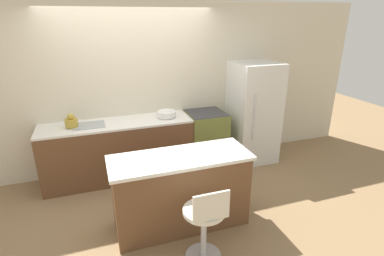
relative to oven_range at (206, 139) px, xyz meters
name	(u,v)px	position (x,y,z in m)	size (l,w,h in m)	color
ground_plane	(146,183)	(-1.09, -0.32, -0.46)	(14.00, 14.00, 0.00)	#8E704C
wall_back	(134,90)	(-1.09, 0.33, 0.84)	(8.00, 0.06, 2.60)	beige
back_counter	(119,150)	(-1.42, 0.00, 0.00)	(2.20, 0.60, 0.91)	brown
kitchen_island	(181,191)	(-0.86, -1.38, 0.00)	(1.60, 0.60, 0.90)	brown
oven_range	(206,139)	(0.00, 0.00, 0.00)	(0.62, 0.61, 0.91)	olive
refrigerator	(253,112)	(0.84, -0.05, 0.39)	(0.73, 0.74, 1.68)	silver
stool_chair	(205,225)	(-0.81, -2.02, -0.02)	(0.42, 0.42, 0.89)	#B7B7BC
kettle	(71,122)	(-2.03, 0.01, 0.53)	(0.18, 0.18, 0.20)	#B29333
mixing_bowl	(166,114)	(-0.66, 0.01, 0.50)	(0.28, 0.28, 0.09)	white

